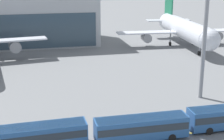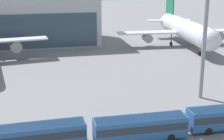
{
  "view_description": "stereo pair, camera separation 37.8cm",
  "coord_description": "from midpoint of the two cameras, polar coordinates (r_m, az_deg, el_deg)",
  "views": [
    {
      "loc": [
        -8.81,
        -30.68,
        20.33
      ],
      "look_at": [
        3.93,
        24.59,
        4.0
      ],
      "focal_mm": 55.0,
      "sensor_mm": 36.0,
      "label": 1
    },
    {
      "loc": [
        -8.44,
        -30.76,
        20.33
      ],
      "look_at": [
        3.93,
        24.59,
        4.0
      ],
      "focal_mm": 55.0,
      "sensor_mm": 36.0,
      "label": 2
    }
  ],
  "objects": [
    {
      "name": "airliner_at_gate_far",
      "position": [
        98.62,
        11.74,
        6.74
      ],
      "size": [
        37.7,
        37.51,
        15.42
      ],
      "rotation": [
        0.0,
        0.0,
        -1.64
      ],
      "color": "silver",
      "rests_on": "ground_plane"
    },
    {
      "name": "lane_stripe_5",
      "position": [
        46.08,
        11.6,
        -10.47
      ],
      "size": [
        7.74,
        1.42,
        0.01
      ],
      "primitive_type": "cube",
      "rotation": [
        0.0,
        0.0,
        0.15
      ],
      "color": "yellow",
      "rests_on": "ground_plane"
    },
    {
      "name": "shuttle_bus_2",
      "position": [
        43.26,
        4.65,
        -9.37
      ],
      "size": [
        11.73,
        2.77,
        3.02
      ],
      "rotation": [
        0.0,
        0.0,
        -0.01
      ],
      "color": "#285693",
      "rests_on": "ground_plane"
    },
    {
      "name": "shuttle_bus_1",
      "position": [
        42.01,
        -12.58,
        -10.54
      ],
      "size": [
        11.79,
        3.01,
        3.02
      ],
      "rotation": [
        0.0,
        0.0,
        0.03
      ],
      "color": "#285693",
      "rests_on": "ground_plane"
    }
  ]
}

